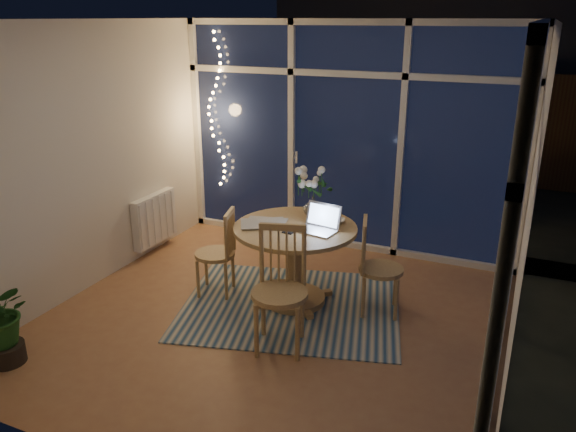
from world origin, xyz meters
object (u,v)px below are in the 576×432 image
at_px(chair_front, 280,291).
at_px(flower_vase, 313,206).
at_px(dining_table, 295,265).
at_px(chair_right, 381,267).
at_px(laptop, 317,218).
at_px(potted_plant, 1,320).
at_px(chair_left, 215,252).

xyz_separation_m(chair_front, flower_vase, (-0.15, 1.11, 0.36)).
xyz_separation_m(dining_table, chair_right, (0.80, 0.14, 0.07)).
distance_m(chair_right, flower_vase, 0.89).
xyz_separation_m(chair_front, laptop, (0.03, 0.74, 0.38)).
xyz_separation_m(dining_table, potted_plant, (-1.71, -1.86, -0.01)).
bearing_deg(chair_left, potted_plant, -43.36).
height_order(dining_table, chair_front, chair_front).
bearing_deg(chair_right, laptop, 91.89).
height_order(chair_right, laptop, laptop).
bearing_deg(potted_plant, chair_front, 29.54).
relative_size(chair_left, laptop, 2.57).
bearing_deg(potted_plant, chair_left, 62.02).
distance_m(chair_left, flower_vase, 1.06).
height_order(dining_table, flower_vase, flower_vase).
distance_m(dining_table, chair_right, 0.81).
relative_size(chair_left, potted_plant, 1.17).
bearing_deg(potted_plant, chair_right, 38.58).
xyz_separation_m(chair_left, flower_vase, (0.84, 0.48, 0.44)).
bearing_deg(laptop, chair_left, -164.03).
distance_m(chair_right, laptop, 0.75).
xyz_separation_m(laptop, flower_vase, (-0.18, 0.37, -0.02)).
bearing_deg(chair_front, laptop, 71.22).
height_order(dining_table, laptop, laptop).
distance_m(laptop, potted_plant, 2.71).
distance_m(chair_right, chair_front, 1.10).
relative_size(chair_left, chair_right, 0.96).
relative_size(dining_table, flower_vase, 5.48).
xyz_separation_m(chair_left, chair_right, (1.59, 0.28, 0.02)).
distance_m(dining_table, chair_front, 0.82).
height_order(dining_table, potted_plant, dining_table).
bearing_deg(chair_front, chair_left, 130.70).
relative_size(chair_front, flower_vase, 5.01).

